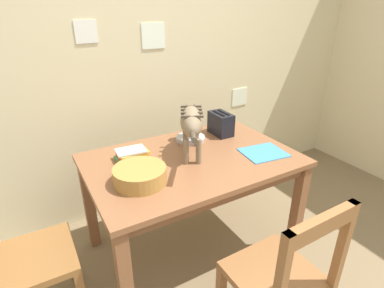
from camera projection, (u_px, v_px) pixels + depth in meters
name	position (u px, v px, depth m)	size (l,w,h in m)	color
wall_rear	(152.00, 62.00, 2.45)	(4.87, 0.11, 2.50)	beige
dining_table	(192.00, 169.00, 2.06)	(1.36, 0.90, 0.75)	brown
cat	(191.00, 122.00, 2.00)	(0.36, 0.62, 0.32)	#806C53
saucer_bowl	(190.00, 138.00, 2.27)	(0.21, 0.21, 0.03)	#AEACB2
coffee_mug	(191.00, 131.00, 2.25)	(0.13, 0.09, 0.08)	white
magazine	(263.00, 153.00, 2.08)	(0.28, 0.24, 0.01)	#3D87C8
book_stack	(132.00, 154.00, 1.99)	(0.20, 0.14, 0.07)	#4EA75A
wicker_basket	(140.00, 175.00, 1.72)	(0.30, 0.30, 0.09)	#AF7E3B
toaster	(221.00, 124.00, 2.35)	(0.12, 0.20, 0.18)	black
wooden_chair_near	(281.00, 278.00, 1.51)	(0.43, 0.43, 0.93)	brown
wooden_chair_far	(24.00, 259.00, 1.62)	(0.43, 0.43, 0.93)	brown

